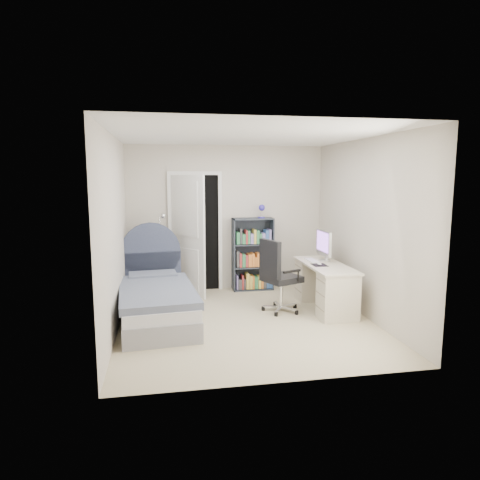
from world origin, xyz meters
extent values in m
cube|color=tan|center=(0.00, 0.00, -0.03)|extent=(3.40, 3.60, 0.05)
cube|color=white|center=(0.00, 0.00, 2.52)|extent=(3.40, 3.60, 0.05)
cube|color=beige|center=(0.00, 1.82, 1.25)|extent=(3.40, 0.05, 2.50)
cube|color=beige|center=(0.00, -1.82, 1.25)|extent=(3.40, 0.05, 2.50)
cube|color=beige|center=(-1.72, 0.00, 1.25)|extent=(0.05, 3.60, 2.50)
cube|color=beige|center=(1.72, 0.00, 1.25)|extent=(0.05, 3.60, 2.50)
cube|color=black|center=(-0.55, 1.80, 1.00)|extent=(0.80, 0.01, 2.00)
cube|color=white|center=(-0.98, 1.77, 1.00)|extent=(0.06, 0.06, 2.00)
cube|color=white|center=(-0.12, 1.77, 1.00)|extent=(0.06, 0.06, 2.00)
cube|color=white|center=(-0.55, 1.77, 2.03)|extent=(0.92, 0.06, 0.06)
cube|color=white|center=(-0.70, 1.46, 1.00)|extent=(0.53, 0.65, 2.00)
cube|color=gray|center=(-1.21, 0.23, 0.13)|extent=(1.11, 2.05, 0.26)
cube|color=silver|center=(-1.21, 0.23, 0.33)|extent=(1.08, 2.01, 0.16)
cube|color=slate|center=(-1.20, 0.14, 0.44)|extent=(1.12, 1.76, 0.10)
cube|color=slate|center=(-1.27, 0.94, 0.46)|extent=(0.74, 0.45, 0.12)
cube|color=#373E56|center=(-1.30, 1.26, 0.39)|extent=(0.94, 0.14, 0.79)
cylinder|color=#373E56|center=(-1.30, 1.26, 0.79)|extent=(0.94, 0.14, 0.94)
cylinder|color=tan|center=(-1.26, 1.40, 0.27)|extent=(0.04, 0.04, 0.54)
cylinder|color=tan|center=(-1.26, 1.77, 0.27)|extent=(0.04, 0.04, 0.54)
cylinder|color=tan|center=(-0.89, 1.40, 0.27)|extent=(0.04, 0.04, 0.54)
cylinder|color=tan|center=(-0.89, 1.77, 0.27)|extent=(0.04, 0.04, 0.54)
cube|color=tan|center=(-1.07, 1.58, 0.53)|extent=(0.43, 0.43, 0.03)
cube|color=tan|center=(-1.07, 1.58, 0.19)|extent=(0.39, 0.39, 0.02)
cube|color=#B24C33|center=(-1.13, 1.58, 0.56)|extent=(0.17, 0.24, 0.03)
cube|color=#3F598C|center=(-1.13, 1.58, 0.59)|extent=(0.16, 0.23, 0.03)
cube|color=#D8CC7F|center=(-1.13, 1.58, 0.62)|extent=(0.15, 0.22, 0.03)
cylinder|color=silver|center=(-1.15, 1.39, 0.01)|extent=(0.20, 0.20, 0.02)
cylinder|color=silver|center=(-1.15, 1.39, 0.70)|extent=(0.02, 0.02, 1.37)
sphere|color=silver|center=(-1.09, 1.35, 1.35)|extent=(0.08, 0.08, 0.08)
cube|color=#323944|center=(0.09, 1.65, 0.63)|extent=(0.02, 0.30, 1.26)
cube|color=#323944|center=(0.78, 1.65, 0.63)|extent=(0.02, 0.30, 1.26)
cube|color=#323944|center=(0.43, 1.65, 1.25)|extent=(0.71, 0.30, 0.02)
cube|color=#323944|center=(0.43, 1.65, 0.01)|extent=(0.71, 0.30, 0.02)
cube|color=#323944|center=(0.43, 1.80, 0.63)|extent=(0.71, 0.01, 1.26)
cube|color=#323944|center=(0.43, 1.65, 0.40)|extent=(0.67, 0.28, 0.02)
cube|color=#323944|center=(0.43, 1.65, 0.81)|extent=(0.67, 0.28, 0.02)
cylinder|color=#2F26A4|center=(0.59, 1.65, 1.27)|extent=(0.12, 0.12, 0.02)
cylinder|color=silver|center=(0.59, 1.65, 1.35)|extent=(0.02, 0.02, 0.16)
sphere|color=#2F26A4|center=(0.59, 1.62, 1.44)|extent=(0.11, 0.11, 0.11)
cube|color=#7F72B2|center=(0.14, 1.63, 0.15)|extent=(0.03, 0.21, 0.24)
cube|color=#3F3F3F|center=(0.19, 1.63, 0.12)|extent=(0.06, 0.21, 0.17)
cube|color=#B23333|center=(0.24, 1.63, 0.15)|extent=(0.03, 0.21, 0.24)
cube|color=#3F3F3F|center=(0.28, 1.63, 0.12)|extent=(0.03, 0.21, 0.17)
cube|color=#D8BF4C|center=(0.33, 1.63, 0.17)|extent=(0.06, 0.21, 0.27)
cube|color=#D8BF4C|center=(0.39, 1.63, 0.14)|extent=(0.05, 0.21, 0.23)
cube|color=orange|center=(0.43, 1.63, 0.14)|extent=(0.03, 0.21, 0.23)
cube|color=#337F4C|center=(0.48, 1.63, 0.13)|extent=(0.06, 0.21, 0.21)
cube|color=#D8BF4C|center=(0.54, 1.63, 0.14)|extent=(0.05, 0.21, 0.21)
cube|color=orange|center=(0.59, 1.63, 0.15)|extent=(0.04, 0.21, 0.24)
cube|color=#3F3F3F|center=(0.64, 1.63, 0.13)|extent=(0.05, 0.21, 0.20)
cube|color=#335999|center=(0.68, 1.63, 0.14)|extent=(0.04, 0.21, 0.21)
cube|color=#335999|center=(0.74, 1.63, 0.11)|extent=(0.06, 0.21, 0.17)
cube|color=#3F3F3F|center=(0.15, 1.63, 0.56)|extent=(0.05, 0.21, 0.28)
cube|color=#B23333|center=(0.20, 1.63, 0.54)|extent=(0.04, 0.21, 0.24)
cube|color=#337F4C|center=(0.26, 1.63, 0.53)|extent=(0.06, 0.21, 0.22)
cube|color=#B23333|center=(0.31, 1.63, 0.53)|extent=(0.04, 0.21, 0.20)
cube|color=orange|center=(0.37, 1.63, 0.53)|extent=(0.06, 0.21, 0.22)
cube|color=orange|center=(0.43, 1.63, 0.54)|extent=(0.04, 0.21, 0.23)
cube|color=orange|center=(0.47, 1.63, 0.51)|extent=(0.03, 0.21, 0.17)
cube|color=orange|center=(0.52, 1.63, 0.54)|extent=(0.06, 0.21, 0.23)
cube|color=#994C7F|center=(0.57, 1.63, 0.51)|extent=(0.03, 0.21, 0.16)
cube|color=#7F72B2|center=(0.61, 1.63, 0.51)|extent=(0.04, 0.21, 0.16)
cube|color=#994C7F|center=(0.67, 1.63, 0.52)|extent=(0.06, 0.21, 0.20)
cube|color=#994C7F|center=(0.72, 1.63, 0.52)|extent=(0.04, 0.21, 0.19)
cube|color=#337F4C|center=(0.16, 1.63, 0.93)|extent=(0.06, 0.21, 0.20)
cube|color=#3F3F3F|center=(0.21, 1.63, 0.96)|extent=(0.03, 0.21, 0.26)
cube|color=#337F4C|center=(0.26, 1.63, 0.91)|extent=(0.06, 0.21, 0.17)
cube|color=#B23333|center=(0.31, 1.63, 0.94)|extent=(0.03, 0.21, 0.23)
cube|color=#337F4C|center=(0.35, 1.63, 0.94)|extent=(0.04, 0.21, 0.23)
cube|color=#7F72B2|center=(0.40, 1.63, 0.91)|extent=(0.05, 0.21, 0.17)
cube|color=#D8BF4C|center=(0.45, 1.63, 0.95)|extent=(0.04, 0.21, 0.24)
cube|color=#337F4C|center=(0.50, 1.63, 0.94)|extent=(0.05, 0.21, 0.22)
cube|color=#337F4C|center=(0.56, 1.63, 0.91)|extent=(0.03, 0.21, 0.17)
cube|color=#7F72B2|center=(0.61, 1.63, 0.92)|extent=(0.05, 0.21, 0.18)
cube|color=#335999|center=(0.67, 1.63, 0.94)|extent=(0.06, 0.21, 0.23)
cube|color=#7F72B2|center=(0.72, 1.63, 0.95)|extent=(0.04, 0.21, 0.24)
cube|color=beige|center=(1.27, 0.36, 0.66)|extent=(0.56, 1.40, 0.03)
cube|color=beige|center=(1.27, -0.13, 0.32)|extent=(0.51, 0.37, 0.65)
cube|color=beige|center=(1.27, 0.86, 0.32)|extent=(0.51, 0.37, 0.65)
cube|color=silver|center=(1.36, 0.64, 0.69)|extent=(0.15, 0.15, 0.01)
cube|color=silver|center=(1.39, 0.64, 0.79)|extent=(0.03, 0.06, 0.20)
cube|color=silver|center=(1.34, 0.64, 0.96)|extent=(0.04, 0.52, 0.37)
cube|color=#A15CE1|center=(1.32, 0.64, 0.98)|extent=(0.00, 0.47, 0.30)
cube|color=white|center=(1.16, 0.64, 0.69)|extent=(0.12, 0.37, 0.02)
cube|color=black|center=(1.16, 0.32, 0.68)|extent=(0.20, 0.24, 0.00)
ellipsoid|color=white|center=(1.16, 0.32, 0.70)|extent=(0.06, 0.09, 0.03)
cube|color=silver|center=(0.72, 0.42, 0.06)|extent=(0.27, 0.14, 0.02)
cylinder|color=black|center=(0.84, 0.47, 0.03)|extent=(0.07, 0.07, 0.06)
cube|color=silver|center=(0.59, 0.50, 0.06)|extent=(0.06, 0.28, 0.02)
cylinder|color=black|center=(0.58, 0.63, 0.03)|extent=(0.07, 0.07, 0.06)
cube|color=silver|center=(0.47, 0.39, 0.06)|extent=(0.28, 0.10, 0.02)
cylinder|color=black|center=(0.34, 0.43, 0.03)|extent=(0.07, 0.07, 0.06)
cube|color=silver|center=(0.53, 0.25, 0.06)|extent=(0.18, 0.26, 0.02)
cylinder|color=black|center=(0.46, 0.14, 0.03)|extent=(0.07, 0.07, 0.06)
cube|color=silver|center=(0.69, 0.26, 0.06)|extent=(0.21, 0.23, 0.02)
cylinder|color=black|center=(0.77, 0.16, 0.03)|extent=(0.07, 0.07, 0.06)
cylinder|color=silver|center=(0.60, 0.36, 0.27)|extent=(0.06, 0.06, 0.41)
cube|color=black|center=(0.60, 0.36, 0.49)|extent=(0.62, 0.62, 0.09)
cube|color=black|center=(0.40, 0.28, 0.81)|extent=(0.23, 0.43, 0.54)
cube|color=black|center=(0.68, 0.12, 0.65)|extent=(0.29, 0.15, 0.03)
cube|color=black|center=(0.48, 0.59, 0.65)|extent=(0.29, 0.15, 0.03)
camera|label=1|loc=(-1.09, -5.55, 1.97)|focal=32.00mm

